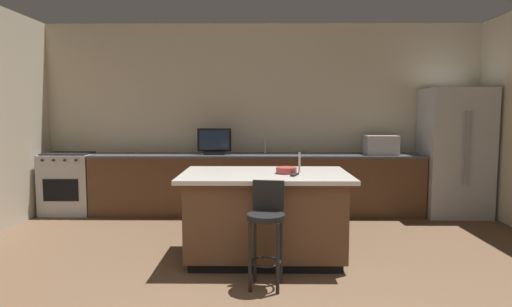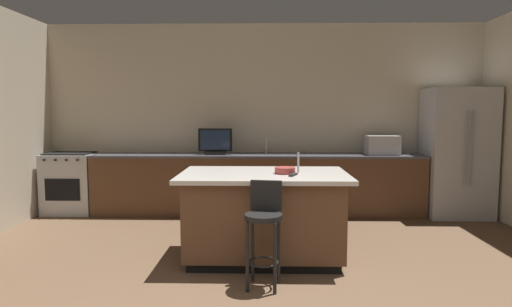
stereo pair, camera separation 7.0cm
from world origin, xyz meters
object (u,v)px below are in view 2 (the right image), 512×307
object	(u,v)px
microwave	(382,145)
tv_remote	(293,175)
bar_stool_center	(264,225)
refrigerator	(457,153)
range_oven	(71,183)
fruit_bowl	(285,170)
kitchen_island	(264,215)
tv_monitor	(215,142)

from	to	relation	value
microwave	tv_remote	size ratio (longest dim) A/B	2.82
microwave	bar_stool_center	size ratio (longest dim) A/B	0.50
refrigerator	tv_remote	size ratio (longest dim) A/B	11.37
bar_stool_center	tv_remote	world-z (taller)	same
tv_remote	bar_stool_center	bearing A→B (deg)	-96.36
refrigerator	bar_stool_center	xyz separation A→B (m)	(-2.89, -2.79, -0.40)
refrigerator	range_oven	size ratio (longest dim) A/B	2.04
microwave	fruit_bowl	bearing A→B (deg)	-126.22
range_oven	microwave	size ratio (longest dim) A/B	1.98
refrigerator	tv_remote	xyz separation A→B (m)	(-2.60, -2.24, -0.02)
refrigerator	fruit_bowl	bearing A→B (deg)	-142.11
kitchen_island	tv_remote	world-z (taller)	tv_remote
bar_stool_center	fruit_bowl	size ratio (longest dim) A/B	4.41
fruit_bowl	tv_remote	bearing A→B (deg)	-64.28
microwave	fruit_bowl	distance (m)	2.66
fruit_bowl	bar_stool_center	bearing A→B (deg)	-107.10
kitchen_island	microwave	xyz separation A→B (m)	(1.79, 2.11, 0.59)
refrigerator	bar_stool_center	world-z (taller)	refrigerator
tv_remote	kitchen_island	bearing A→B (deg)	168.21
tv_monitor	range_oven	bearing A→B (deg)	178.72
refrigerator	tv_monitor	xyz separation A→B (m)	(-3.65, 0.01, 0.15)
bar_stool_center	kitchen_island	bearing A→B (deg)	99.71
refrigerator	tv_monitor	size ratio (longest dim) A/B	3.75
kitchen_island	bar_stool_center	world-z (taller)	bar_stool_center
range_oven	fruit_bowl	xyz separation A→B (m)	(3.25, -2.15, 0.50)
tv_remote	tv_monitor	bearing A→B (deg)	136.86
tv_monitor	fruit_bowl	distance (m)	2.32
bar_stool_center	fruit_bowl	world-z (taller)	fruit_bowl
refrigerator	fruit_bowl	world-z (taller)	refrigerator
kitchen_island	tv_monitor	world-z (taller)	tv_monitor
kitchen_island	tv_monitor	bearing A→B (deg)	110.18
bar_stool_center	tv_remote	size ratio (longest dim) A/B	5.63
tv_monitor	tv_remote	world-z (taller)	tv_monitor
kitchen_island	range_oven	distance (m)	3.69
fruit_bowl	refrigerator	bearing A→B (deg)	37.89
tv_monitor	tv_remote	bearing A→B (deg)	-64.94
refrigerator	fruit_bowl	distance (m)	3.39
range_oven	microwave	bearing A→B (deg)	0.01
microwave	tv_monitor	xyz separation A→B (m)	(-2.55, -0.05, 0.04)
microwave	fruit_bowl	xyz separation A→B (m)	(-1.57, -2.15, -0.10)
tv_monitor	bar_stool_center	distance (m)	2.95
range_oven	tv_remote	bearing A→B (deg)	-34.69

